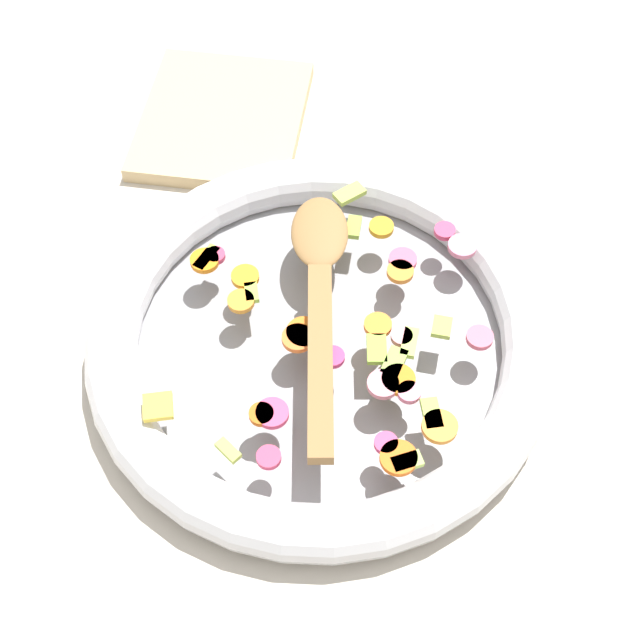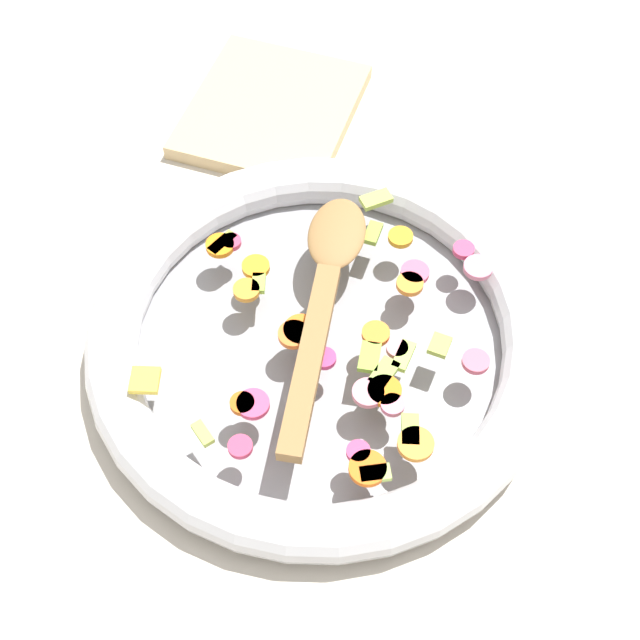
{
  "view_description": "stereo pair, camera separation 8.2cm",
  "coord_description": "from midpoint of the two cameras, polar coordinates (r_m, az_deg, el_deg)",
  "views": [
    {
      "loc": [
        0.46,
        0.07,
        0.73
      ],
      "look_at": [
        0.0,
        0.0,
        0.05
      ],
      "focal_mm": 50.0,
      "sensor_mm": 36.0,
      "label": 1
    },
    {
      "loc": [
        0.44,
        0.15,
        0.73
      ],
      "look_at": [
        0.0,
        0.0,
        0.05
      ],
      "focal_mm": 50.0,
      "sensor_mm": 36.0,
      "label": 2
    }
  ],
  "objects": [
    {
      "name": "wooden_spoon",
      "position": [
        0.83,
        3.17,
        1.85
      ],
      "size": [
        0.29,
        0.08,
        0.01
      ],
      "color": "olive",
      "rests_on": "chopped_vegetables"
    },
    {
      "name": "chopped_vegetables",
      "position": [
        0.81,
        4.42,
        -1.53
      ],
      "size": [
        0.33,
        0.31,
        0.01
      ],
      "color": "orange",
      "rests_on": "skillet"
    },
    {
      "name": "ground_plane",
      "position": [
        0.87,
        2.72,
        -2.05
      ],
      "size": [
        4.0,
        4.0,
        0.0
      ],
      "primitive_type": "plane",
      "color": "beige"
    },
    {
      "name": "skillet",
      "position": [
        0.85,
        2.78,
        -1.27
      ],
      "size": [
        0.45,
        0.45,
        0.05
      ],
      "color": "gray",
      "rests_on": "ground_plane"
    },
    {
      "name": "cutting_board",
      "position": [
        1.07,
        -0.86,
        13.11
      ],
      "size": [
        0.21,
        0.18,
        0.02
      ],
      "color": "tan",
      "rests_on": "ground_plane"
    }
  ]
}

